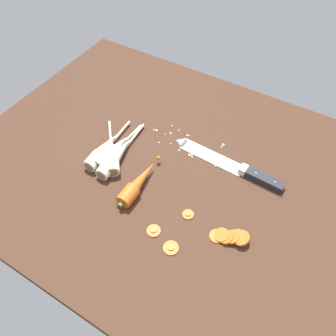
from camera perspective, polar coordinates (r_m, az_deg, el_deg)
ground_plane at (r=96.65cm, az=0.61°, el=-0.49°), size 120.00×90.00×4.00cm
chefs_knife at (r=96.75cm, az=9.85°, el=1.04°), size 34.82×5.33×4.18cm
whole_carrot at (r=89.16cm, az=-5.33°, el=-2.75°), size 4.21×19.54×4.20cm
parsnip_front at (r=98.34cm, az=-11.27°, el=3.01°), size 4.78×22.00×4.00cm
parsnip_mid_left at (r=97.64cm, az=-9.61°, el=2.91°), size 4.47×20.86×4.00cm
parsnip_mid_right at (r=96.04cm, az=-9.03°, el=1.94°), size 4.93×23.91×4.00cm
parsnip_back at (r=96.94cm, az=-9.79°, el=2.41°), size 15.86×18.16×4.00cm
carrot_slice_stack at (r=83.29cm, az=10.66°, el=-11.67°), size 9.59×5.90×3.60cm
carrot_slice_stray_near at (r=83.46cm, az=-2.52°, el=-10.80°), size 3.54×3.54×0.70cm
carrot_slice_stray_mid at (r=85.80cm, az=3.51°, el=-8.02°), size 3.02×3.02×0.70cm
carrot_slice_stray_far at (r=81.35cm, az=0.51°, el=-13.69°), size 3.82×3.82×0.70cm
mince_crumbs at (r=101.18cm, az=3.07°, el=4.59°), size 23.73×9.98×0.88cm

